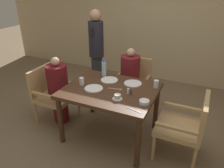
# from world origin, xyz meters

# --- Properties ---
(ground_plane) EXTENTS (16.00, 16.00, 0.00)m
(ground_plane) POSITION_xyz_m (0.00, 0.00, 0.00)
(ground_plane) COLOR #7A664C
(wall_back) EXTENTS (8.00, 0.06, 2.80)m
(wall_back) POSITION_xyz_m (0.00, 2.37, 1.40)
(wall_back) COLOR #C6B289
(wall_back) RESTS_ON ground_plane
(dining_table) EXTENTS (1.24, 1.00, 0.77)m
(dining_table) POSITION_xyz_m (0.00, 0.00, 0.68)
(dining_table) COLOR #422819
(dining_table) RESTS_ON ground_plane
(chair_left_side) EXTENTS (0.56, 0.56, 0.89)m
(chair_left_side) POSITION_xyz_m (-1.04, 0.00, 0.50)
(chair_left_side) COLOR tan
(chair_left_side) RESTS_ON ground_plane
(diner_in_left_chair) EXTENTS (0.32, 0.32, 1.10)m
(diner_in_left_chair) POSITION_xyz_m (-0.90, 0.00, 0.56)
(diner_in_left_chair) COLOR #5B1419
(diner_in_left_chair) RESTS_ON ground_plane
(chair_far_side) EXTENTS (0.56, 0.56, 0.89)m
(chair_far_side) POSITION_xyz_m (0.00, 0.92, 0.50)
(chair_far_side) COLOR tan
(chair_far_side) RESTS_ON ground_plane
(diner_in_far_chair) EXTENTS (0.32, 0.32, 1.14)m
(diner_in_far_chair) POSITION_xyz_m (-0.00, 0.78, 0.58)
(diner_in_far_chair) COLOR maroon
(diner_in_far_chair) RESTS_ON ground_plane
(chair_right_side) EXTENTS (0.56, 0.56, 0.89)m
(chair_right_side) POSITION_xyz_m (1.04, 0.00, 0.50)
(chair_right_side) COLOR tan
(chair_right_side) RESTS_ON ground_plane
(standing_host) EXTENTS (0.28, 0.32, 1.65)m
(standing_host) POSITION_xyz_m (-0.83, 1.15, 0.89)
(standing_host) COLOR #2D2D33
(standing_host) RESTS_ON ground_plane
(plate_main_left) EXTENTS (0.25, 0.25, 0.01)m
(plate_main_left) POSITION_xyz_m (-0.13, 0.24, 0.78)
(plate_main_left) COLOR white
(plate_main_left) RESTS_ON dining_table
(plate_main_right) EXTENTS (0.25, 0.25, 0.01)m
(plate_main_right) POSITION_xyz_m (-0.21, -0.10, 0.78)
(plate_main_right) COLOR white
(plate_main_right) RESTS_ON dining_table
(plate_dessert_center) EXTENTS (0.25, 0.25, 0.01)m
(plate_dessert_center) POSITION_xyz_m (0.22, 0.28, 0.78)
(plate_dessert_center) COLOR white
(plate_dessert_center) RESTS_ON dining_table
(teacup_with_saucer) EXTENTS (0.13, 0.13, 0.07)m
(teacup_with_saucer) POSITION_xyz_m (0.20, -0.22, 0.80)
(teacup_with_saucer) COLOR white
(teacup_with_saucer) RESTS_ON dining_table
(bowl_small) EXTENTS (0.12, 0.12, 0.05)m
(bowl_small) POSITION_xyz_m (0.54, -0.19, 0.80)
(bowl_small) COLOR white
(bowl_small) RESTS_ON dining_table
(water_bottle) EXTENTS (0.07, 0.07, 0.25)m
(water_bottle) POSITION_xyz_m (-0.28, 0.36, 0.89)
(water_bottle) COLOR #A3C6DB
(water_bottle) RESTS_ON dining_table
(glass_tall_near) EXTENTS (0.07, 0.07, 0.11)m
(glass_tall_near) POSITION_xyz_m (-0.42, -0.06, 0.83)
(glass_tall_near) COLOR silver
(glass_tall_near) RESTS_ON dining_table
(glass_tall_mid) EXTENTS (0.07, 0.07, 0.11)m
(glass_tall_mid) POSITION_xyz_m (0.56, 0.29, 0.83)
(glass_tall_mid) COLOR silver
(glass_tall_mid) RESTS_ON dining_table
(salt_shaker) EXTENTS (0.03, 0.03, 0.08)m
(salt_shaker) POSITION_xyz_m (0.27, -0.04, 0.81)
(salt_shaker) COLOR white
(salt_shaker) RESTS_ON dining_table
(pepper_shaker) EXTENTS (0.03, 0.03, 0.08)m
(pepper_shaker) POSITION_xyz_m (0.31, -0.04, 0.81)
(pepper_shaker) COLOR #4C3D2D
(pepper_shaker) RESTS_ON dining_table
(fork_beside_plate) EXTENTS (0.19, 0.05, 0.00)m
(fork_beside_plate) POSITION_xyz_m (0.08, 0.02, 0.78)
(fork_beside_plate) COLOR silver
(fork_beside_plate) RESTS_ON dining_table
(knife_beside_plate) EXTENTS (0.20, 0.06, 0.00)m
(knife_beside_plate) POSITION_xyz_m (0.48, -0.39, 0.78)
(knife_beside_plate) COLOR silver
(knife_beside_plate) RESTS_ON dining_table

